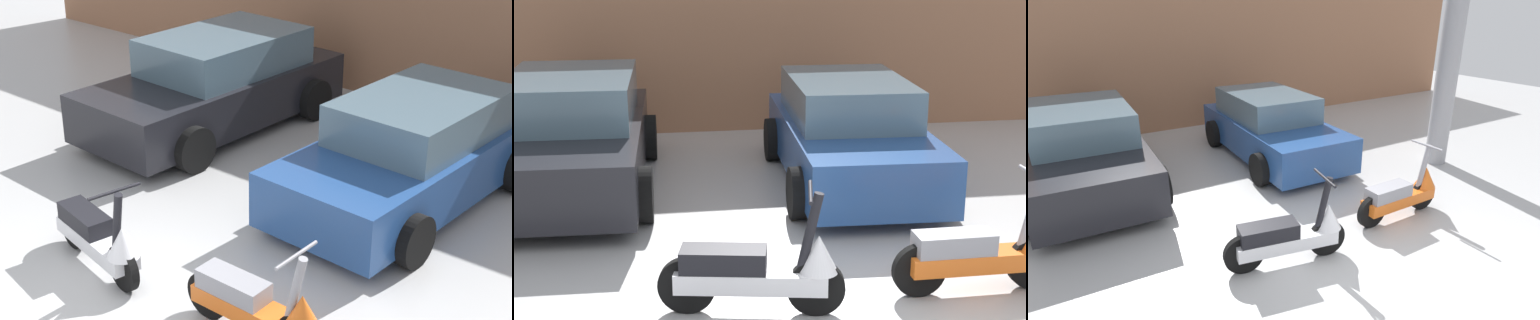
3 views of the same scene
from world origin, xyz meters
TOP-DOWN VIEW (x-y plane):
  - wall_back at (0.00, 7.62)m, footprint 19.60×0.12m
  - scooter_front_left at (-0.71, 1.03)m, footprint 1.57×0.65m
  - scooter_front_right at (1.34, 1.15)m, footprint 1.56×0.56m
  - car_rear_left at (-2.54, 4.83)m, footprint 2.15×4.27m
  - car_rear_center at (0.97, 4.53)m, footprint 2.04×4.01m

SIDE VIEW (x-z plane):
  - scooter_front_right at x=1.34m, z-range -0.16..0.93m
  - scooter_front_left at x=-0.71m, z-range -0.16..0.95m
  - car_rear_center at x=0.97m, z-range -0.03..1.31m
  - car_rear_left at x=-2.54m, z-range -0.03..1.40m
  - wall_back at x=0.00m, z-range 0.00..3.44m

